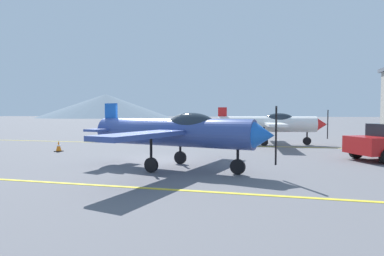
% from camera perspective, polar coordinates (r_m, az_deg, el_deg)
% --- Properties ---
extents(ground_plane, '(400.00, 400.00, 0.00)m').
position_cam_1_polar(ground_plane, '(13.37, -7.28, -6.29)').
color(ground_plane, slate).
extents(apron_line_near, '(80.00, 0.16, 0.01)m').
position_cam_1_polar(apron_line_near, '(9.55, -16.67, -9.97)').
color(apron_line_near, yellow).
rests_on(apron_line_near, ground_plane).
extents(apron_line_far, '(80.00, 0.16, 0.01)m').
position_cam_1_polar(apron_line_far, '(20.81, 0.44, -3.06)').
color(apron_line_far, yellow).
rests_on(apron_line_far, ground_plane).
extents(airplane_near, '(7.32, 8.31, 2.50)m').
position_cam_1_polar(airplane_near, '(11.66, -2.68, -0.63)').
color(airplane_near, '#33478C').
rests_on(airplane_near, ground_plane).
extents(airplane_mid, '(7.26, 8.36, 2.50)m').
position_cam_1_polar(airplane_mid, '(21.56, 14.09, 0.80)').
color(airplane_mid, white).
rests_on(airplane_mid, ground_plane).
extents(traffic_cone_front, '(0.36, 0.36, 0.59)m').
position_cam_1_polar(traffic_cone_front, '(18.55, -23.14, -3.09)').
color(traffic_cone_front, black).
rests_on(traffic_cone_front, ground_plane).
extents(hill_left, '(65.32, 65.32, 11.76)m').
position_cam_1_polar(hill_left, '(162.78, -15.44, 3.89)').
color(hill_left, slate).
rests_on(hill_left, ground_plane).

